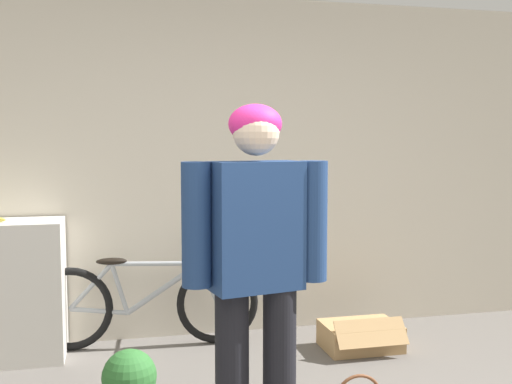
# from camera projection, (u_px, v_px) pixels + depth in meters

# --- Properties ---
(wall_back) EXTENTS (8.00, 0.07, 2.60)m
(wall_back) POSITION_uv_depth(u_px,v_px,m) (202.00, 168.00, 4.61)
(wall_back) COLOR beige
(wall_back) RESTS_ON ground_plane
(person) EXTENTS (0.70, 0.29, 1.68)m
(person) POSITION_uv_depth(u_px,v_px,m) (256.00, 256.00, 2.81)
(person) COLOR black
(person) RESTS_ON ground_plane
(bicycle) EXTENTS (1.67, 0.46, 0.68)m
(bicycle) POSITION_uv_depth(u_px,v_px,m) (145.00, 303.00, 4.36)
(bicycle) COLOR black
(bicycle) RESTS_ON ground_plane
(cardboard_box) EXTENTS (0.55, 0.44, 0.26)m
(cardboard_box) POSITION_uv_depth(u_px,v_px,m) (361.00, 336.00, 4.34)
(cardboard_box) COLOR tan
(cardboard_box) RESTS_ON ground_plane
(potted_plant) EXTENTS (0.29, 0.29, 0.42)m
(potted_plant) POSITION_uv_depth(u_px,v_px,m) (129.00, 384.00, 3.14)
(potted_plant) COLOR brown
(potted_plant) RESTS_ON ground_plane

